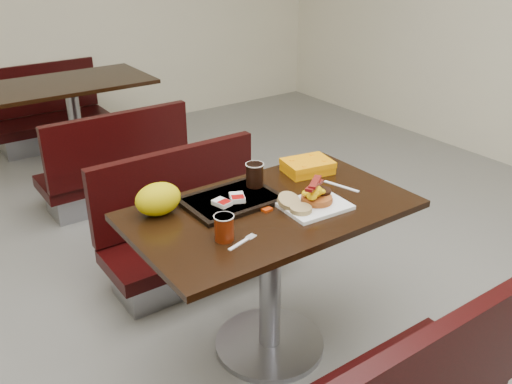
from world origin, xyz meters
TOP-DOWN VIEW (x-y plane):
  - floor at (0.00, 0.00)m, footprint 6.00×7.00m
  - table_near at (0.00, 0.00)m, footprint 1.20×0.70m
  - bench_near_s at (0.00, -0.70)m, footprint 1.00×0.46m
  - bench_near_n at (0.00, 0.70)m, footprint 1.00×0.46m
  - table_far at (0.00, 2.60)m, footprint 1.20×0.70m
  - bench_far_s at (0.00, 1.90)m, footprint 1.00×0.46m
  - bench_far_n at (0.00, 3.30)m, footprint 1.00×0.46m
  - platter at (0.15, -0.11)m, footprint 0.28×0.23m
  - pancake_stack at (0.17, -0.09)m, footprint 0.16×0.16m
  - sausage_patty at (0.21, -0.08)m, footprint 0.09×0.09m
  - scrambled_eggs at (0.15, -0.11)m, footprint 0.11×0.10m
  - bacon_strips at (0.15, -0.10)m, footprint 0.18×0.15m
  - muffin_bottom at (0.06, -0.12)m, footprint 0.10×0.10m
  - muffin_top at (0.05, -0.05)m, footprint 0.10×0.10m
  - coffee_cup_near at (-0.31, -0.11)m, footprint 0.08×0.08m
  - fork at (-0.28, -0.18)m, footprint 0.15×0.07m
  - knife at (0.38, -0.02)m, footprint 0.06×0.18m
  - condiment_syrup at (-0.03, -0.01)m, footprint 0.05×0.04m
  - condiment_ketchup at (0.04, 0.10)m, footprint 0.05×0.04m
  - tray at (-0.11, 0.14)m, footprint 0.41×0.29m
  - hashbrown_sleeve_left at (-0.18, 0.11)m, footprint 0.07×0.08m
  - hashbrown_sleeve_right at (-0.10, 0.11)m, footprint 0.09×0.10m
  - coffee_cup_far at (0.04, 0.18)m, footprint 0.10×0.10m
  - clamshell at (0.37, 0.20)m, footprint 0.25×0.21m
  - paper_bag at (-0.41, 0.22)m, footprint 0.24×0.21m

SIDE VIEW (x-z plane):
  - floor at x=0.00m, z-range -0.01..0.01m
  - bench_near_s at x=0.00m, z-range 0.00..0.72m
  - bench_near_n at x=0.00m, z-range 0.00..0.72m
  - bench_far_s at x=0.00m, z-range 0.00..0.72m
  - bench_far_n at x=0.00m, z-range 0.00..0.72m
  - table_near at x=0.00m, z-range 0.00..0.75m
  - table_far at x=0.00m, z-range 0.00..0.75m
  - knife at x=0.38m, z-range 0.75..0.75m
  - fork at x=-0.28m, z-range 0.75..0.75m
  - condiment_ketchup at x=0.04m, z-range 0.75..0.76m
  - condiment_syrup at x=-0.03m, z-range 0.75..0.76m
  - platter at x=0.15m, z-range 0.75..0.77m
  - tray at x=-0.11m, z-range 0.75..0.77m
  - muffin_bottom at x=0.06m, z-range 0.77..0.79m
  - hashbrown_sleeve_left at x=-0.18m, z-range 0.77..0.79m
  - hashbrown_sleeve_right at x=-0.10m, z-range 0.77..0.79m
  - pancake_stack at x=0.17m, z-range 0.77..0.79m
  - clamshell at x=0.37m, z-range 0.75..0.81m
  - muffin_top at x=0.05m, z-range 0.76..0.82m
  - sausage_patty at x=0.21m, z-range 0.79..0.81m
  - coffee_cup_near at x=-0.31m, z-range 0.75..0.85m
  - paper_bag at x=-0.41m, z-range 0.75..0.89m
  - scrambled_eggs at x=0.15m, z-range 0.79..0.84m
  - coffee_cup_far at x=0.04m, z-range 0.77..0.88m
  - bacon_strips at x=0.15m, z-range 0.85..0.86m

